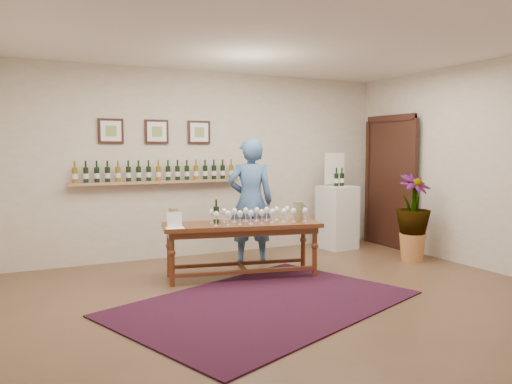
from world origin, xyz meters
name	(u,v)px	position (x,y,z in m)	size (l,w,h in m)	color
ground	(287,296)	(0.00, 0.00, 0.00)	(6.00, 6.00, 0.00)	brown
room_shell	(346,181)	(2.11, 1.86, 1.12)	(6.00, 6.00, 6.00)	beige
rug	(265,303)	(-0.35, -0.15, 0.01)	(3.04, 2.03, 0.02)	#4D0D15
tasting_table	(242,231)	(-0.12, 0.97, 0.59)	(2.06, 1.02, 0.70)	#4E2A13
table_glasses	(259,215)	(0.10, 0.93, 0.79)	(1.35, 0.31, 0.19)	white
table_bottles	(215,211)	(-0.42, 1.12, 0.84)	(0.27, 0.15, 0.29)	black
pitcher_left	(173,217)	(-0.96, 1.14, 0.81)	(0.14, 0.14, 0.21)	olive
pitcher_right	(299,211)	(0.66, 0.89, 0.82)	(0.15, 0.15, 0.24)	olive
menu_card	(174,220)	(-1.00, 0.94, 0.80)	(0.21, 0.15, 0.19)	white
display_pedestal	(337,217)	(2.05, 1.98, 0.51)	(0.51, 0.51, 1.03)	white
pedestal_bottles	(339,177)	(2.05, 1.95, 1.18)	(0.30, 0.08, 0.30)	black
info_sign	(335,169)	(2.07, 2.10, 1.31)	(0.41, 0.02, 0.56)	white
potted_plant	(413,217)	(2.50, 0.73, 0.64)	(0.63, 0.63, 1.10)	#BF793F
person	(251,201)	(0.32, 1.64, 0.89)	(0.65, 0.43, 1.78)	#3D6090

